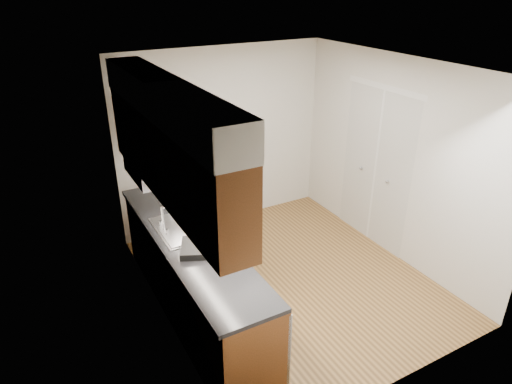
{
  "coord_description": "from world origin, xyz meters",
  "views": [
    {
      "loc": [
        -2.51,
        -3.74,
        3.3
      ],
      "look_at": [
        -0.31,
        0.25,
        1.13
      ],
      "focal_mm": 32.0,
      "sensor_mm": 36.0,
      "label": 1
    }
  ],
  "objects_px": {
    "person": "(240,204)",
    "dish_rack": "(203,248)",
    "soap_bottle_a": "(170,196)",
    "soda_can": "(178,206)",
    "soap_bottle_b": "(167,198)"
  },
  "relations": [
    {
      "from": "soap_bottle_b",
      "to": "dish_rack",
      "type": "bearing_deg",
      "value": -90.85
    },
    {
      "from": "soap_bottle_a",
      "to": "dish_rack",
      "type": "xyz_separation_m",
      "value": [
        -0.03,
        -1.01,
        -0.1
      ]
    },
    {
      "from": "dish_rack",
      "to": "soap_bottle_b",
      "type": "bearing_deg",
      "value": 113.97
    },
    {
      "from": "person",
      "to": "soda_can",
      "type": "distance_m",
      "value": 0.69
    },
    {
      "from": "soap_bottle_a",
      "to": "dish_rack",
      "type": "relative_size",
      "value": 0.64
    },
    {
      "from": "dish_rack",
      "to": "person",
      "type": "bearing_deg",
      "value": 61.33
    },
    {
      "from": "soda_can",
      "to": "dish_rack",
      "type": "distance_m",
      "value": 0.86
    },
    {
      "from": "soap_bottle_b",
      "to": "soda_can",
      "type": "xyz_separation_m",
      "value": [
        0.05,
        -0.2,
        -0.03
      ]
    },
    {
      "from": "soap_bottle_a",
      "to": "soda_can",
      "type": "bearing_deg",
      "value": -77.07
    },
    {
      "from": "person",
      "to": "soda_can",
      "type": "xyz_separation_m",
      "value": [
        -0.56,
        0.39,
        -0.06
      ]
    },
    {
      "from": "person",
      "to": "soda_can",
      "type": "height_order",
      "value": "person"
    },
    {
      "from": "soap_bottle_a",
      "to": "dish_rack",
      "type": "bearing_deg",
      "value": -91.98
    },
    {
      "from": "person",
      "to": "dish_rack",
      "type": "height_order",
      "value": "person"
    },
    {
      "from": "person",
      "to": "dish_rack",
      "type": "relative_size",
      "value": 5.13
    },
    {
      "from": "person",
      "to": "soap_bottle_a",
      "type": "xyz_separation_m",
      "value": [
        -0.59,
        0.54,
        0.01
      ]
    }
  ]
}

